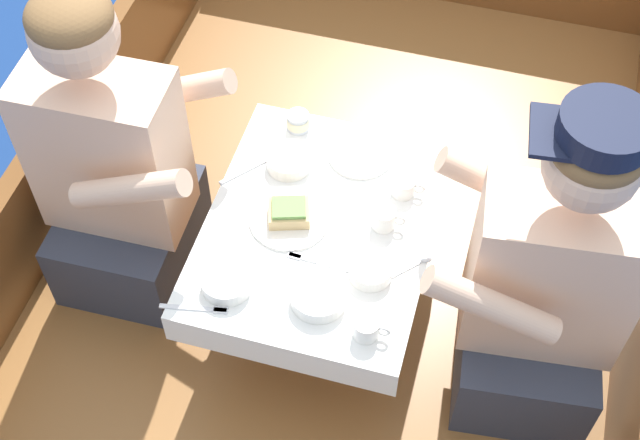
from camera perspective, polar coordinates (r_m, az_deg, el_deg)
ground_plane at (r=3.06m, az=0.64°, el=-6.84°), size 60.00×60.00×0.00m
boat_deck at (r=2.93m, az=0.66°, el=-5.29°), size 1.86×2.95×0.31m
gunwale_port at (r=2.91m, az=-16.65°, el=2.65°), size 0.06×2.95×0.38m
cockpit_table at (r=2.42m, az=0.00°, el=-0.98°), size 0.60×0.77×0.43m
person_port at (r=2.55m, az=-13.01°, el=3.06°), size 0.53×0.45×1.04m
person_starboard at (r=2.32m, az=14.15°, el=-4.28°), size 0.55×0.49×1.06m
plate_sandwich at (r=2.39m, az=-1.98°, el=0.11°), size 0.22×0.22×0.01m
plate_bread at (r=2.53m, az=2.60°, el=4.22°), size 0.19×0.19×0.01m
sandwich at (r=2.36m, az=-2.00°, el=0.51°), size 0.13×0.12×0.05m
bowl_port_near at (r=2.49m, az=-2.01°, el=3.85°), size 0.13×0.13×0.04m
bowl_starboard_near at (r=2.22m, az=-0.10°, el=-4.87°), size 0.14×0.14×0.04m
bowl_center_far at (r=2.26m, az=-6.00°, el=-3.93°), size 0.13×0.13×0.04m
bowl_port_far at (r=2.27m, az=3.27°, el=-3.20°), size 0.11×0.11×0.04m
coffee_cup_port at (r=2.44m, az=5.39°, el=2.18°), size 0.09×0.07×0.05m
coffee_cup_starboard at (r=2.36m, az=4.14°, el=0.14°), size 0.09×0.06×0.06m
coffee_cup_center at (r=2.17m, az=3.01°, el=-6.90°), size 0.09×0.06×0.06m
tin_can at (r=2.59m, az=-1.41°, el=6.33°), size 0.07×0.07×0.05m
utensil_knife_starboard at (r=2.50m, az=-4.78°, el=3.18°), size 0.12×0.14×0.00m
utensil_fork_starboard at (r=2.25m, az=-7.67°, el=-5.65°), size 0.17×0.05×0.00m
utensil_spoon_starboard at (r=2.31m, az=5.88°, el=-2.91°), size 0.13×0.13×0.01m
utensil_fork_port at (r=2.31m, az=-0.43°, el=-2.62°), size 0.17×0.02×0.00m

